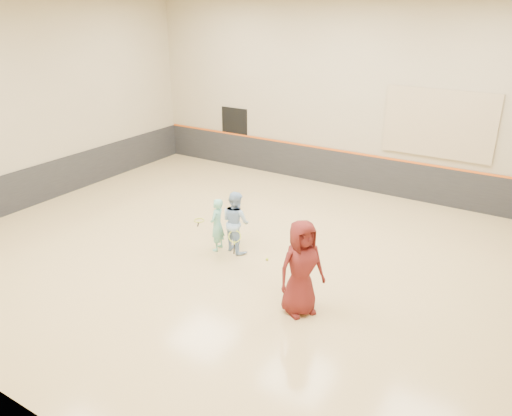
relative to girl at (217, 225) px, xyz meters
The scene contains 14 objects.
room 0.91m from the girl, ahead, with size 15.04×12.04×6.22m.
wainscot_back 6.12m from the girl, 81.52° to the left, with size 14.90×0.04×1.20m, color #232326.
wainscot_left 6.57m from the girl, behind, with size 0.04×11.90×1.20m, color #232326.
accent_stripe 6.13m from the girl, 81.51° to the left, with size 14.90×0.03×0.06m, color #D85914.
acoustic_panel 7.31m from the girl, 58.46° to the left, with size 3.20×0.08×2.00m, color tan.
doorway 7.06m from the girl, 120.69° to the left, with size 1.10×0.05×2.20m, color black.
girl is the anchor object (origin of this frame).
instructor 0.48m from the girl, 27.61° to the left, with size 0.76×0.59×1.57m, color #94BAE5.
young_man 3.32m from the girl, 23.81° to the right, with size 0.98×0.64×2.00m, color #581614.
held_racket 0.60m from the girl, ahead, with size 0.41×0.41×0.61m, color #D1E432, non-canonical shape.
spare_racket 2.00m from the girl, 142.66° to the left, with size 0.65×0.65×0.04m, color #BDD02D, non-canonical shape.
ball_under_racket 1.52m from the girl, ahead, with size 0.07×0.07×0.07m, color #BDD832.
ball_in_hand 3.49m from the girl, 25.55° to the right, with size 0.07×0.07×0.07m, color gold.
ball_beside_spare 1.83m from the girl, 99.21° to the left, with size 0.07×0.07×0.07m, color #CEDC33.
Camera 1 is at (5.92, -9.14, 5.83)m, focal length 35.00 mm.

